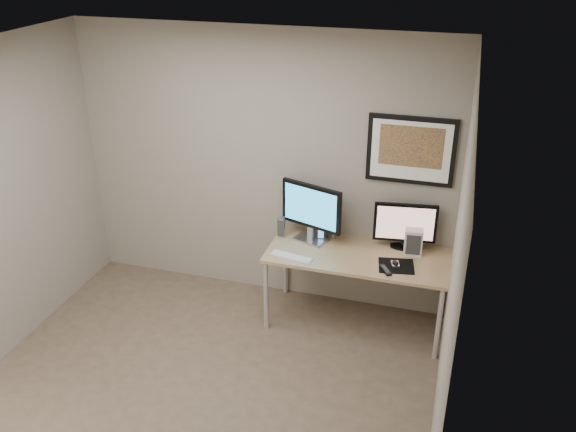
# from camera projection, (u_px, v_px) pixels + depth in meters

# --- Properties ---
(floor) EXTENTS (3.60, 3.60, 0.00)m
(floor) POSITION_uv_depth(u_px,v_px,m) (196.00, 398.00, 4.79)
(floor) COLOR brown
(floor) RESTS_ON ground
(room) EXTENTS (3.60, 3.60, 3.60)m
(room) POSITION_uv_depth(u_px,v_px,m) (207.00, 185.00, 4.46)
(room) COLOR white
(room) RESTS_ON ground
(desk) EXTENTS (1.60, 0.70, 0.73)m
(desk) POSITION_uv_depth(u_px,v_px,m) (358.00, 261.00, 5.41)
(desk) COLOR olive
(desk) RESTS_ON floor
(framed_art) EXTENTS (0.75, 0.04, 0.60)m
(framed_art) POSITION_uv_depth(u_px,v_px,m) (411.00, 150.00, 5.19)
(framed_art) COLOR black
(framed_art) RESTS_ON room
(monitor_large) EXTENTS (0.59, 0.27, 0.55)m
(monitor_large) POSITION_uv_depth(u_px,v_px,m) (311.00, 210.00, 5.48)
(monitor_large) COLOR #A9A9AE
(monitor_large) RESTS_ON desk
(monitor_tv) EXTENTS (0.55, 0.16, 0.43)m
(monitor_tv) POSITION_uv_depth(u_px,v_px,m) (405.00, 225.00, 5.38)
(monitor_tv) COLOR black
(monitor_tv) RESTS_ON desk
(speaker_left) EXTENTS (0.08, 0.08, 0.19)m
(speaker_left) POSITION_uv_depth(u_px,v_px,m) (281.00, 227.00, 5.65)
(speaker_left) COLOR #A9A9AE
(speaker_left) RESTS_ON desk
(speaker_right) EXTENTS (0.09, 0.09, 0.18)m
(speaker_right) POSITION_uv_depth(u_px,v_px,m) (332.00, 229.00, 5.62)
(speaker_right) COLOR #A9A9AE
(speaker_right) RESTS_ON desk
(phone_dock) EXTENTS (0.07, 0.07, 0.14)m
(phone_dock) POSITION_uv_depth(u_px,v_px,m) (321.00, 234.00, 5.58)
(phone_dock) COLOR black
(phone_dock) RESTS_ON desk
(keyboard) EXTENTS (0.39, 0.17, 0.01)m
(keyboard) POSITION_uv_depth(u_px,v_px,m) (291.00, 257.00, 5.33)
(keyboard) COLOR silver
(keyboard) RESTS_ON desk
(mousepad) EXTENTS (0.34, 0.31, 0.00)m
(mousepad) POSITION_uv_depth(u_px,v_px,m) (396.00, 266.00, 5.19)
(mousepad) COLOR black
(mousepad) RESTS_ON desk
(mouse) EXTENTS (0.08, 0.11, 0.03)m
(mouse) POSITION_uv_depth(u_px,v_px,m) (395.00, 263.00, 5.19)
(mouse) COLOR black
(mouse) RESTS_ON mousepad
(remote) EXTENTS (0.13, 0.17, 0.02)m
(remote) POSITION_uv_depth(u_px,v_px,m) (385.00, 270.00, 5.12)
(remote) COLOR black
(remote) RESTS_ON desk
(fan_unit) EXTENTS (0.17, 0.13, 0.24)m
(fan_unit) POSITION_uv_depth(u_px,v_px,m) (413.00, 242.00, 5.33)
(fan_unit) COLOR silver
(fan_unit) RESTS_ON desk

